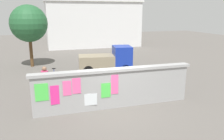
{
  "coord_description": "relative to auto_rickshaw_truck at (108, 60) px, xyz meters",
  "views": [
    {
      "loc": [
        -2.91,
        -9.03,
        4.09
      ],
      "look_at": [
        0.66,
        2.59,
        1.03
      ],
      "focal_mm": 36.57,
      "sensor_mm": 36.0,
      "label": 1
    }
  ],
  "objects": [
    {
      "name": "tree_roadside",
      "position": [
        -5.15,
        3.57,
        2.4
      ],
      "size": [
        2.78,
        2.78,
        4.7
      ],
      "color": "brown",
      "rests_on": "ground"
    },
    {
      "name": "person_walking",
      "position": [
        -4.28,
        -3.93,
        0.09
      ],
      "size": [
        0.47,
        0.47,
        1.62
      ],
      "color": "purple",
      "rests_on": "ground"
    },
    {
      "name": "building_background",
      "position": [
        1.92,
        14.06,
        2.03
      ],
      "size": [
        11.46,
        6.34,
        5.83
      ],
      "color": "silver",
      "rests_on": "ground"
    },
    {
      "name": "ground",
      "position": [
        -1.38,
        2.12,
        -0.9
      ],
      "size": [
        60.0,
        60.0,
        0.0
      ],
      "primitive_type": "plane",
      "color": "#605B56"
    },
    {
      "name": "auto_rickshaw_truck",
      "position": [
        0.0,
        0.0,
        0.0
      ],
      "size": [
        3.78,
        2.0,
        1.85
      ],
      "color": "black",
      "rests_on": "ground"
    },
    {
      "name": "poster_wall",
      "position": [
        -1.39,
        -5.88,
        0.01
      ],
      "size": [
        7.17,
        0.42,
        1.77
      ],
      "color": "#9B9B9B",
      "rests_on": "ground"
    },
    {
      "name": "motorcycle",
      "position": [
        0.97,
        -3.95,
        -0.44
      ],
      "size": [
        1.88,
        0.67,
        0.87
      ],
      "color": "black",
      "rests_on": "ground"
    },
    {
      "name": "bicycle_near",
      "position": [
        -3.89,
        -1.54,
        -0.54
      ],
      "size": [
        1.65,
        0.62,
        0.95
      ],
      "color": "black",
      "rests_on": "ground"
    }
  ]
}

